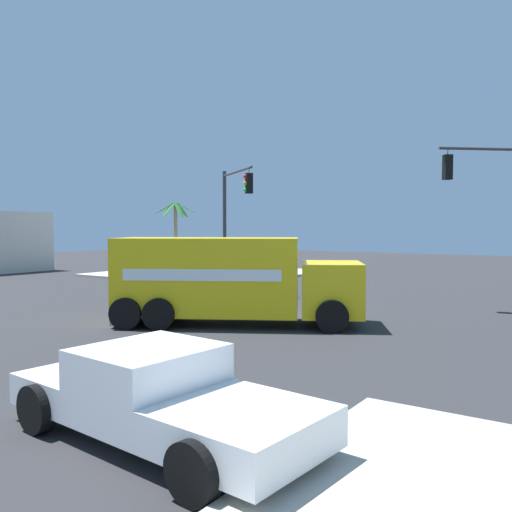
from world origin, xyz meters
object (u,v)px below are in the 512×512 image
object	(u,v)px
traffic_light_secondary	(500,202)
palm_tree_far	(175,223)
traffic_light_primary	(232,209)
pickup_white	(158,392)
delivery_truck	(230,279)

from	to	relation	value
traffic_light_secondary	palm_tree_far	size ratio (longest dim) A/B	1.30
traffic_light_primary	palm_tree_far	world-z (taller)	traffic_light_primary
pickup_white	palm_tree_far	world-z (taller)	palm_tree_far
delivery_truck	palm_tree_far	bearing A→B (deg)	46.86
traffic_light_primary	traffic_light_secondary	bearing A→B (deg)	-88.69
traffic_light_primary	palm_tree_far	size ratio (longest dim) A/B	1.23
pickup_white	traffic_light_primary	bearing A→B (deg)	33.32
delivery_truck	traffic_light_primary	bearing A→B (deg)	36.02
delivery_truck	traffic_light_primary	distance (m)	10.66
pickup_white	palm_tree_far	size ratio (longest dim) A/B	1.08
pickup_white	palm_tree_far	distance (m)	32.31
palm_tree_far	traffic_light_secondary	bearing A→B (deg)	-106.60
delivery_truck	traffic_light_primary	xyz separation A→B (m)	(8.34, 6.07, 2.67)
traffic_light_primary	traffic_light_secondary	size ratio (longest dim) A/B	0.94
traffic_light_secondary	pickup_white	distance (m)	17.43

